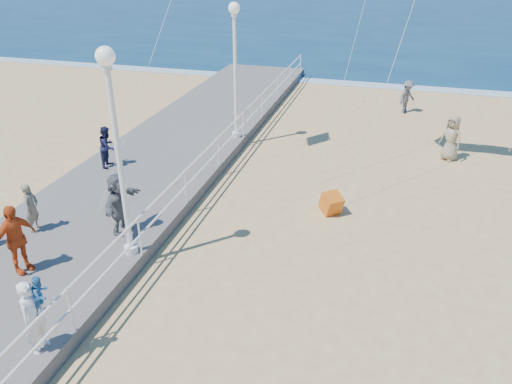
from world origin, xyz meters
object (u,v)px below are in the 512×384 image
(woman_holding_toddler, at_px, (34,317))
(beach_walker_c, at_px, (451,138))
(toddler_held, at_px, (41,295))
(spectator_3, at_px, (15,240))
(lamp_post_far, at_px, (235,58))
(box_kite, at_px, (331,205))
(spectator_7, at_px, (107,146))
(lamp_post_mid, at_px, (116,136))
(beach_walker_a, at_px, (407,97))
(spectator_6, at_px, (31,208))
(spectator_5, at_px, (119,203))

(woman_holding_toddler, height_order, beach_walker_c, woman_holding_toddler)
(toddler_held, relative_size, spectator_3, 0.45)
(lamp_post_far, xyz_separation_m, box_kite, (4.68, -4.76, -3.36))
(lamp_post_far, distance_m, beach_walker_c, 8.97)
(box_kite, bearing_deg, spectator_7, 136.25)
(lamp_post_mid, height_order, toddler_held, lamp_post_mid)
(lamp_post_far, bearing_deg, lamp_post_mid, -90.00)
(lamp_post_mid, height_order, beach_walker_a, lamp_post_mid)
(spectator_6, relative_size, beach_walker_c, 0.81)
(lamp_post_mid, bearing_deg, beach_walker_c, 49.34)
(toddler_held, bearing_deg, spectator_3, 47.75)
(spectator_3, distance_m, spectator_6, 2.02)
(toddler_held, xyz_separation_m, beach_walker_c, (8.39, 13.36, -0.77))
(toddler_held, height_order, box_kite, toddler_held)
(beach_walker_c, bearing_deg, lamp_post_mid, -92.95)
(woman_holding_toddler, relative_size, spectator_6, 1.12)
(beach_walker_c, xyz_separation_m, box_kite, (-3.81, -5.65, -0.60))
(lamp_post_mid, distance_m, lamp_post_far, 9.00)
(spectator_6, bearing_deg, beach_walker_c, -60.91)
(lamp_post_far, relative_size, woman_holding_toddler, 3.29)
(lamp_post_far, xyz_separation_m, beach_walker_a, (6.76, 6.64, -2.85))
(lamp_post_far, xyz_separation_m, spectator_3, (-2.18, -10.49, -2.35))
(spectator_3, height_order, spectator_6, spectator_3)
(woman_holding_toddler, height_order, beach_walker_a, woman_holding_toddler)
(spectator_5, bearing_deg, spectator_3, 150.36)
(beach_walker_c, relative_size, box_kite, 2.99)
(lamp_post_far, xyz_separation_m, toddler_held, (0.10, -12.47, -2.00))
(woman_holding_toddler, xyz_separation_m, beach_walker_c, (8.54, 13.51, -0.31))
(beach_walker_c, bearing_deg, spectator_6, -102.75)
(lamp_post_mid, relative_size, spectator_6, 3.68)
(spectator_7, relative_size, beach_walker_a, 0.92)
(woman_holding_toddler, bearing_deg, box_kite, -32.35)
(lamp_post_mid, height_order, box_kite, lamp_post_mid)
(beach_walker_c, bearing_deg, lamp_post_far, -136.35)
(spectator_7, distance_m, beach_walker_c, 13.01)
(beach_walker_a, relative_size, box_kite, 2.70)
(lamp_post_mid, relative_size, spectator_5, 3.01)
(spectator_7, xyz_separation_m, box_kite, (8.20, -0.63, -0.85))
(woman_holding_toddler, relative_size, spectator_7, 1.08)
(lamp_post_mid, relative_size, toddler_held, 6.41)
(spectator_6, height_order, box_kite, spectator_6)
(lamp_post_far, height_order, beach_walker_a, lamp_post_far)
(spectator_7, relative_size, beach_walker_c, 0.84)
(woman_holding_toddler, relative_size, toddler_held, 1.95)
(spectator_7, bearing_deg, woman_holding_toddler, -165.90)
(spectator_5, bearing_deg, lamp_post_far, -4.16)
(toddler_held, xyz_separation_m, spectator_3, (-2.28, 1.98, -0.35))
(beach_walker_a, bearing_deg, toddler_held, -161.71)
(woman_holding_toddler, distance_m, spectator_7, 9.18)
(lamp_post_far, relative_size, toddler_held, 6.41)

